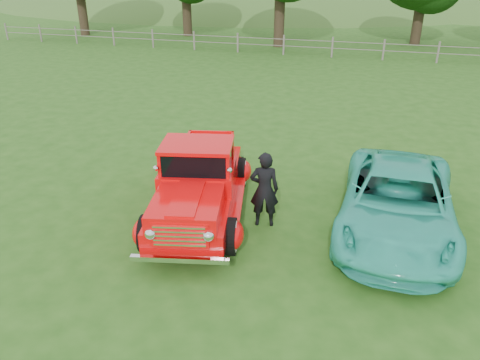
# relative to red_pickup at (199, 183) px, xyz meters

# --- Properties ---
(ground) EXTENTS (140.00, 140.00, 0.00)m
(ground) POSITION_rel_red_pickup_xyz_m (0.46, -1.38, -0.80)
(ground) COLOR #235115
(ground) RESTS_ON ground
(distant_hills) EXTENTS (116.00, 60.00, 18.00)m
(distant_hills) POSITION_rel_red_pickup_xyz_m (-3.62, 58.08, -5.34)
(distant_hills) COLOR #2D5921
(distant_hills) RESTS_ON ground
(fence_line) EXTENTS (48.00, 0.12, 1.20)m
(fence_line) POSITION_rel_red_pickup_xyz_m (0.46, 20.62, -0.19)
(fence_line) COLOR slate
(fence_line) RESTS_ON ground
(red_pickup) EXTENTS (3.03, 5.25, 1.78)m
(red_pickup) POSITION_rel_red_pickup_xyz_m (0.00, 0.00, 0.00)
(red_pickup) COLOR black
(red_pickup) RESTS_ON ground
(teal_sedan) EXTENTS (2.36, 5.04, 1.39)m
(teal_sedan) POSITION_rel_red_pickup_xyz_m (4.26, 0.56, -0.10)
(teal_sedan) COLOR #2FBFA5
(teal_sedan) RESTS_ON ground
(man) EXTENTS (0.70, 0.55, 1.71)m
(man) POSITION_rel_red_pickup_xyz_m (1.51, 0.00, 0.06)
(man) COLOR black
(man) RESTS_ON ground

